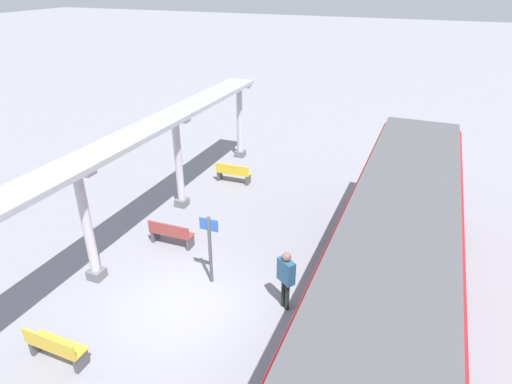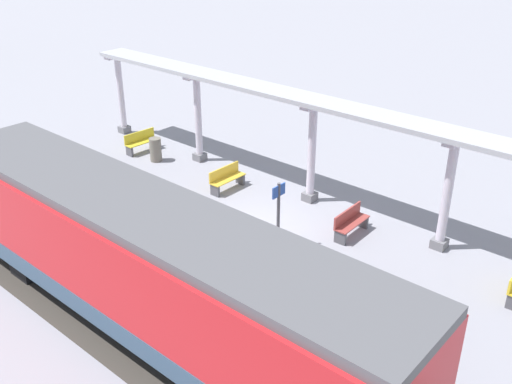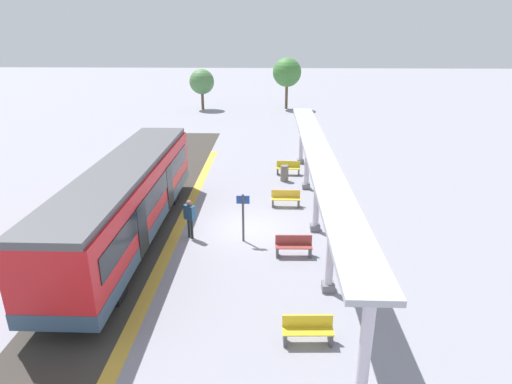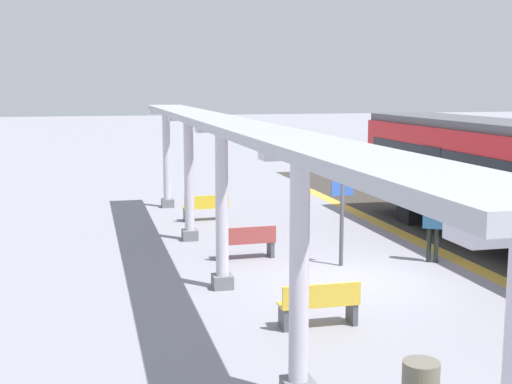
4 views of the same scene
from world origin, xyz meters
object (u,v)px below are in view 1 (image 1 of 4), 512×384
at_px(canopy_pillar_nearest, 240,121).
at_px(passenger_waiting_near_edge, 286,274).
at_px(bench_far_end, 54,347).
at_px(platform_info_sign, 210,243).
at_px(train_near_carriage, 393,269).
at_px(canopy_pillar_third, 87,226).
at_px(bench_extra_slot, 171,234).
at_px(bench_mid_platform, 233,173).
at_px(canopy_pillar_second, 179,163).

height_order(canopy_pillar_nearest, passenger_waiting_near_edge, canopy_pillar_nearest).
bearing_deg(bench_far_end, platform_info_sign, -116.10).
bearing_deg(train_near_carriage, canopy_pillar_third, 8.31).
xyz_separation_m(canopy_pillar_nearest, bench_extra_slot, (-1.11, 8.08, -1.37)).
xyz_separation_m(train_near_carriage, passenger_waiting_near_edge, (2.59, 0.28, -0.72)).
xyz_separation_m(canopy_pillar_nearest, bench_mid_platform, (-0.95, 2.85, -1.37)).
relative_size(canopy_pillar_nearest, canopy_pillar_second, 1.00).
bearing_deg(bench_mid_platform, canopy_pillar_nearest, -71.67).
bearing_deg(passenger_waiting_near_edge, canopy_pillar_nearest, -59.55).
xyz_separation_m(bench_mid_platform, passenger_waiting_near_edge, (-4.67, 6.69, 0.68)).
xyz_separation_m(canopy_pillar_nearest, platform_info_sign, (-3.24, 9.29, -0.49)).
distance_m(canopy_pillar_second, bench_extra_slot, 3.08).
xyz_separation_m(canopy_pillar_third, bench_extra_slot, (-1.11, -2.38, -1.37)).
xyz_separation_m(bench_far_end, bench_extra_slot, (0.16, -5.24, 0.00)).
bearing_deg(bench_extra_slot, bench_mid_platform, -88.23).
distance_m(bench_mid_platform, platform_info_sign, 6.90).
bearing_deg(bench_far_end, train_near_carriage, -149.62).
height_order(platform_info_sign, passenger_waiting_near_edge, platform_info_sign).
bearing_deg(bench_extra_slot, passenger_waiting_near_edge, 162.03).
relative_size(canopy_pillar_nearest, bench_far_end, 2.38).
distance_m(canopy_pillar_second, platform_info_sign, 4.97).
distance_m(bench_mid_platform, passenger_waiting_near_edge, 8.18).
relative_size(canopy_pillar_nearest, canopy_pillar_third, 1.00).
xyz_separation_m(train_near_carriage, canopy_pillar_second, (8.20, -3.70, -0.02)).
relative_size(bench_extra_slot, platform_info_sign, 0.69).
bearing_deg(canopy_pillar_third, bench_mid_platform, -97.09).
height_order(canopy_pillar_second, canopy_pillar_third, same).
xyz_separation_m(bench_far_end, platform_info_sign, (-1.97, -4.03, 0.89)).
xyz_separation_m(canopy_pillar_nearest, canopy_pillar_third, (0.00, 10.46, 0.00)).
height_order(train_near_carriage, canopy_pillar_nearest, canopy_pillar_nearest).
relative_size(platform_info_sign, passenger_waiting_near_edge, 1.23).
bearing_deg(platform_info_sign, canopy_pillar_second, -48.99).
relative_size(canopy_pillar_nearest, passenger_waiting_near_edge, 2.00).
relative_size(canopy_pillar_second, bench_mid_platform, 2.36).
relative_size(canopy_pillar_nearest, bench_mid_platform, 2.36).
distance_m(canopy_pillar_third, bench_mid_platform, 7.79).
height_order(canopy_pillar_nearest, bench_extra_slot, canopy_pillar_nearest).
xyz_separation_m(bench_extra_slot, passenger_waiting_near_edge, (-4.50, 1.46, 0.68)).
xyz_separation_m(train_near_carriage, bench_extra_slot, (7.09, -1.18, -1.39)).
height_order(canopy_pillar_second, platform_info_sign, canopy_pillar_second).
bearing_deg(canopy_pillar_nearest, bench_extra_slot, 97.80).
bearing_deg(train_near_carriage, platform_info_sign, 0.39).
bearing_deg(bench_mid_platform, train_near_carriage, 138.55).
height_order(train_near_carriage, bench_mid_platform, train_near_carriage).
xyz_separation_m(bench_far_end, passenger_waiting_near_edge, (-4.34, -3.78, 0.68)).
relative_size(canopy_pillar_second, bench_far_end, 2.38).
bearing_deg(passenger_waiting_near_edge, train_near_carriage, -173.75).
distance_m(canopy_pillar_second, bench_mid_platform, 3.18).
xyz_separation_m(canopy_pillar_second, bench_far_end, (-1.27, 7.76, -1.37)).
distance_m(canopy_pillar_nearest, canopy_pillar_second, 5.56).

